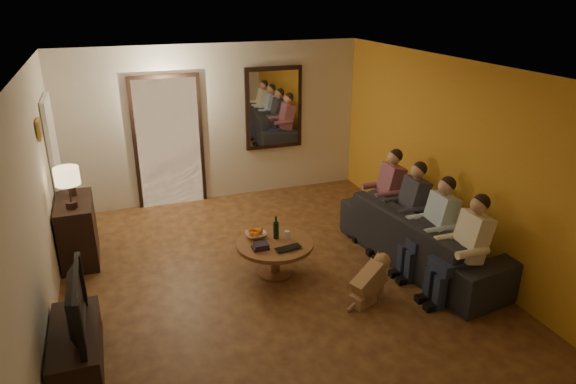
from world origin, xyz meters
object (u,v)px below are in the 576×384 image
object	(u,v)px
dresser	(78,231)
person_d	(385,197)
table_lamp	(69,187)
laptop	(290,250)
dog	(369,280)
coffee_table	(275,258)
person_b	(434,231)
person_c	(408,213)
sofa	(426,236)
bowl	(256,235)
tv	(69,305)
wine_bottle	(276,227)
person_a	(465,253)
tv_stand	(76,347)

from	to	relation	value
dresser	person_d	size ratio (longest dim) A/B	0.79
table_lamp	laptop	world-z (taller)	table_lamp
person_d	dog	distance (m)	1.83
coffee_table	table_lamp	bearing A→B (deg)	155.97
table_lamp	laptop	xyz separation A→B (m)	(2.43, -1.32, -0.65)
person_b	person_c	size ratio (longest dim) A/B	1.00
person_d	dog	world-z (taller)	person_d
sofa	coffee_table	xyz separation A→B (m)	(-1.96, 0.36, -0.15)
dog	bowl	xyz separation A→B (m)	(-1.01, 1.16, 0.20)
person_c	laptop	world-z (taller)	person_c
tv	wine_bottle	bearing A→B (deg)	-66.11
tv	person_a	world-z (taller)	person_a
sofa	coffee_table	size ratio (longest dim) A/B	2.65
table_lamp	wine_bottle	world-z (taller)	table_lamp
wine_bottle	laptop	size ratio (longest dim) A/B	0.94
sofa	tv	bearing A→B (deg)	90.10
table_lamp	person_b	distance (m)	4.56
dresser	dog	bearing A→B (deg)	-34.88
table_lamp	sofa	world-z (taller)	table_lamp
person_b	wine_bottle	distance (m)	1.97
tv_stand	person_d	bearing A→B (deg)	19.59
dresser	table_lamp	xyz separation A→B (m)	(0.00, -0.22, 0.69)
person_a	coffee_table	distance (m)	2.28
bowl	laptop	world-z (taller)	bowl
person_b	laptop	world-z (taller)	person_b
bowl	person_d	bearing A→B (deg)	8.83
tv	sofa	xyz separation A→B (m)	(4.29, 0.59, -0.29)
tv_stand	coffee_table	bearing A→B (deg)	22.27
sofa	dog	bearing A→B (deg)	109.37
bowl	wine_bottle	distance (m)	0.29
tv_stand	sofa	xyz separation A→B (m)	(4.29, 0.59, 0.18)
dresser	wine_bottle	world-z (taller)	dresser
sofa	person_a	size ratio (longest dim) A/B	2.13
tv	person_b	xyz separation A→B (m)	(4.19, 0.29, -0.07)
dog	bowl	distance (m)	1.55
tv_stand	person_d	xyz separation A→B (m)	(4.19, 1.49, 0.41)
person_b	wine_bottle	bearing A→B (deg)	157.19
tv	tv_stand	bearing A→B (deg)	0.00
table_lamp	person_c	world-z (taller)	table_lamp
bowl	wine_bottle	size ratio (longest dim) A/B	0.84
person_c	wine_bottle	xyz separation A→B (m)	(-1.81, 0.16, 0.01)
dresser	tv	distance (m)	2.23
sofa	person_d	xyz separation A→B (m)	(-0.10, 0.90, 0.23)
tv_stand	dog	xyz separation A→B (m)	(3.16, 0.01, 0.09)
coffee_table	dresser	bearing A→B (deg)	151.62
person_a	bowl	xyz separation A→B (m)	(-2.04, 1.48, -0.12)
person_c	person_d	world-z (taller)	same
coffee_table	bowl	distance (m)	0.38
person_b	wine_bottle	size ratio (longest dim) A/B	3.87
table_lamp	coffee_table	xyz separation A→B (m)	(2.33, -1.04, -0.89)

